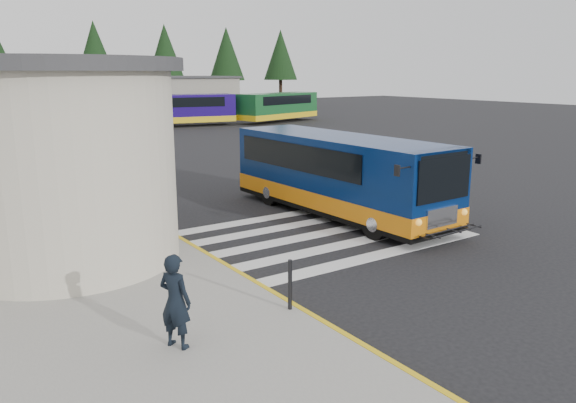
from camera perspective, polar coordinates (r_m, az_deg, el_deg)
ground at (r=17.26m, az=2.48°, el=-2.54°), size 140.00×140.00×0.00m
curb_strip at (r=18.84m, az=-14.93°, el=-1.38°), size 0.12×34.00×0.16m
crosswalk at (r=16.35m, az=2.75°, el=-3.40°), size 8.00×5.35×0.01m
depot_building at (r=57.62m, az=-18.44°, el=9.88°), size 26.40×8.40×4.20m
tree_line at (r=65.39m, az=-20.52°, el=14.12°), size 58.40×4.40×10.00m
transit_bus at (r=18.49m, az=5.19°, el=2.43°), size 3.36×9.30×2.60m
pedestrian_a at (r=9.53m, az=-11.38°, el=-9.89°), size 0.63×0.70×1.62m
pedestrian_b at (r=13.34m, az=-18.81°, el=-3.79°), size 0.80×0.90×1.56m
bollard at (r=10.87m, az=0.20°, el=-8.45°), size 0.08×0.08×1.00m
far_bus_a at (r=50.12m, az=-10.76°, el=9.26°), size 9.39×4.06×2.34m
far_bus_b at (r=53.63m, az=-1.02°, el=9.70°), size 9.31×4.92×2.31m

